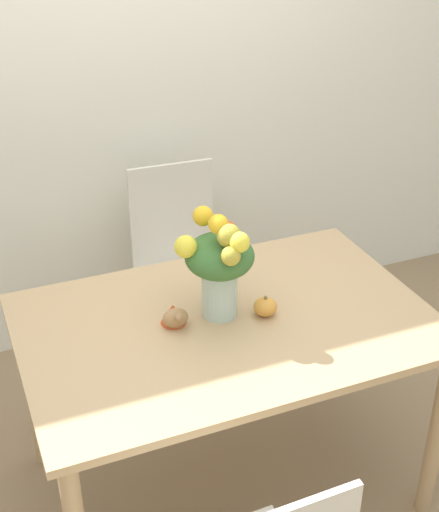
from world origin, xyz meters
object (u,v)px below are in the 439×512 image
(flower_vase, at_px, (219,263))
(pumpkin, at_px, (265,307))
(turkey_figurine, at_px, (174,315))
(dining_chair_near_window, at_px, (181,267))

(flower_vase, relative_size, pumpkin, 4.84)
(turkey_figurine, bearing_deg, dining_chair_near_window, 69.29)
(pumpkin, xyz_separation_m, dining_chair_near_window, (-0.00, 0.88, -0.31))
(turkey_figurine, relative_size, dining_chair_near_window, 0.12)
(pumpkin, xyz_separation_m, turkey_figurine, (-0.31, 0.06, 0.00))
(flower_vase, bearing_deg, dining_chair_near_window, 79.98)
(turkey_figurine, height_order, dining_chair_near_window, dining_chair_near_window)
(pumpkin, distance_m, dining_chair_near_window, 0.94)
(pumpkin, distance_m, turkey_figurine, 0.32)
(turkey_figurine, distance_m, dining_chair_near_window, 0.93)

